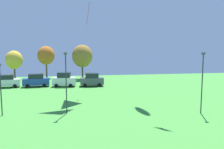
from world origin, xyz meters
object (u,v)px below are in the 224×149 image
parked_car_rightmost_in_row (92,80)px  treeline_tree_2 (46,56)px  parked_car_second_from_left (36,80)px  light_post_2 (202,80)px  parked_car_third_from_left (64,80)px  light_post_0 (1,86)px  parked_car_leftmost (7,81)px  light_post_1 (66,80)px  treeline_tree_3 (82,56)px  treeline_tree_1 (14,60)px

parked_car_rightmost_in_row → treeline_tree_2: (-9.45, 12.53, 3.94)m
parked_car_second_from_left → light_post_2: light_post_2 is taller
parked_car_third_from_left → light_post_0: light_post_0 is taller
parked_car_leftmost → treeline_tree_2: bearing=56.7°
parked_car_third_from_left → light_post_1: light_post_1 is taller
light_post_2 → treeline_tree_3: bearing=112.3°
parked_car_rightmost_in_row → treeline_tree_3: size_ratio=0.56×
treeline_tree_2 → parked_car_rightmost_in_row: bearing=-53.0°
treeline_tree_1 → treeline_tree_2: (6.88, 0.36, 0.90)m
parked_car_second_from_left → treeline_tree_2: (0.57, 11.51, 3.97)m
treeline_tree_2 → treeline_tree_3: bearing=-18.9°
parked_car_third_from_left → parked_car_rightmost_in_row: bearing=3.6°
light_post_0 → light_post_2: size_ratio=0.83×
treeline_tree_2 → treeline_tree_3: 8.54m
parked_car_second_from_left → parked_car_rightmost_in_row: (10.02, -1.02, 0.02)m
parked_car_third_from_left → light_post_0: 18.30m
parked_car_second_from_left → light_post_1: (6.00, -18.14, 2.60)m
treeline_tree_3 → light_post_0: bearing=-109.5°
parked_car_second_from_left → parked_car_rightmost_in_row: parked_car_rightmost_in_row is taller
parked_car_rightmost_in_row → treeline_tree_1: bearing=142.9°
parked_car_second_from_left → treeline_tree_1: bearing=114.3°
parked_car_third_from_left → light_post_0: (-5.81, -17.25, 1.91)m
parked_car_second_from_left → light_post_2: bearing=-49.9°
parked_car_rightmost_in_row → light_post_0: bearing=-123.0°
light_post_1 → treeline_tree_3: 27.05m
light_post_2 → treeline_tree_3: (-11.99, 29.20, 1.30)m
parked_car_third_from_left → parked_car_second_from_left: bearing=178.7°
parked_car_second_from_left → parked_car_third_from_left: 5.07m
light_post_0 → treeline_tree_2: size_ratio=0.76×
parked_car_rightmost_in_row → treeline_tree_2: treeline_tree_2 is taller
parked_car_third_from_left → parked_car_rightmost_in_row: size_ratio=1.01×
light_post_1 → treeline_tree_1: size_ratio=1.07×
light_post_1 → treeline_tree_2: 30.18m
light_post_2 → treeline_tree_1: bearing=130.5°
light_post_0 → light_post_2: bearing=-6.6°
treeline_tree_1 → treeline_tree_2: 6.95m
parked_car_leftmost → parked_car_rightmost_in_row: 15.06m
treeline_tree_2 → treeline_tree_3: (8.08, -2.77, -0.06)m
parked_car_third_from_left → treeline_tree_3: treeline_tree_3 is taller
parked_car_second_from_left → parked_car_rightmost_in_row: size_ratio=1.13×
parked_car_leftmost → treeline_tree_3: size_ratio=0.60×
parked_car_third_from_left → light_post_1: bearing=-79.8°
treeline_tree_2 → treeline_tree_1: bearing=-177.0°
light_post_2 → treeline_tree_1: 41.54m
light_post_2 → parked_car_second_from_left: bearing=135.3°
light_post_2 → treeline_tree_1: size_ratio=1.07×
light_post_0 → parked_car_leftmost: bearing=103.2°
parked_car_leftmost → light_post_2: light_post_2 is taller
parked_car_rightmost_in_row → light_post_0: 20.22m
light_post_1 → light_post_2: 14.83m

